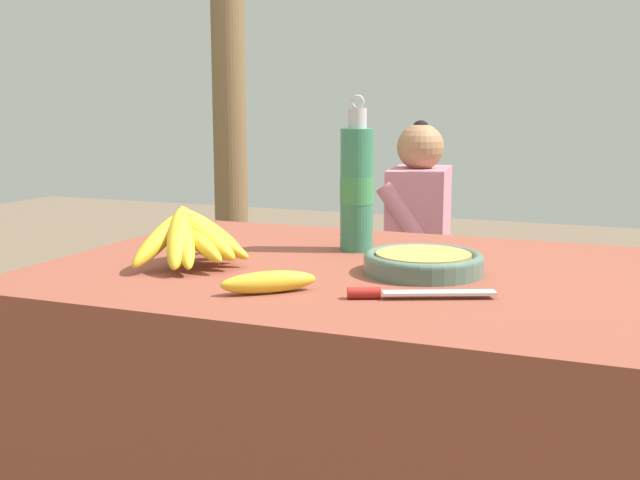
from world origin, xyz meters
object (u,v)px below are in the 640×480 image
knife (402,293)px  banana_bunch_green (632,288)px  banana_bunch_ripe (194,236)px  wooden_bench (478,307)px  loose_banana_front (269,282)px  seated_vendor (405,240)px  water_bottle (357,187)px  support_post_near (229,63)px  serving_bowl (423,262)px

knife → banana_bunch_green: 1.69m
banana_bunch_ripe → wooden_bench: 1.62m
loose_banana_front → knife: size_ratio=0.65×
loose_banana_front → banana_bunch_green: size_ratio=0.68×
loose_banana_front → seated_vendor: size_ratio=0.15×
water_bottle → seated_vendor: bearing=100.9°
banana_bunch_ripe → wooden_bench: (0.28, 1.52, -0.49)m
banana_bunch_ripe → seated_vendor: 1.50m
water_bottle → loose_banana_front: bearing=-91.0°
seated_vendor → water_bottle: bearing=93.7°
banana_bunch_ripe → banana_bunch_green: banana_bunch_ripe is taller
water_bottle → loose_banana_front: 0.44m
water_bottle → support_post_near: 1.84m
water_bottle → seated_vendor: 1.27m
knife → support_post_near: 2.29m
serving_bowl → banana_bunch_green: size_ratio=1.01×
serving_bowl → banana_bunch_green: serving_bowl is taller
knife → seated_vendor: 1.66m
water_bottle → loose_banana_front: size_ratio=2.21×
water_bottle → wooden_bench: size_ratio=0.19×
banana_bunch_green → banana_bunch_ripe: bearing=-117.9°
serving_bowl → loose_banana_front: serving_bowl is taller
banana_bunch_ripe → wooden_bench: size_ratio=0.16×
wooden_bench → support_post_near: support_post_near is taller
serving_bowl → support_post_near: 2.12m
wooden_bench → banana_bunch_ripe: bearing=-100.6°
banana_bunch_ripe → serving_bowl: 0.45m
loose_banana_front → banana_bunch_green: (0.57, 1.67, -0.33)m
knife → support_post_near: (-1.30, 1.82, 0.47)m
serving_bowl → banana_bunch_green: bearing=75.5°
seated_vendor → banana_bunch_ripe: bearing=82.4°
banana_bunch_ripe → knife: bearing=-12.6°
loose_banana_front → support_post_near: bearing=120.0°
seated_vendor → loose_banana_front: bearing=90.6°
serving_bowl → seated_vendor: 1.46m
wooden_bench → loose_banana_front: bearing=-91.7°
wooden_bench → banana_bunch_green: bearing=0.2°
wooden_bench → seated_vendor: bearing=-172.0°
serving_bowl → water_bottle: (-0.20, 0.18, 0.12)m
support_post_near → banana_bunch_ripe: bearing=-63.9°
serving_bowl → wooden_bench: 1.49m
water_bottle → knife: 0.46m
loose_banana_front → banana_bunch_green: bearing=71.1°
wooden_bench → seated_vendor: 0.37m
banana_bunch_ripe → support_post_near: support_post_near is taller
water_bottle → support_post_near: support_post_near is taller
serving_bowl → wooden_bench: size_ratio=0.13×
wooden_bench → banana_bunch_green: banana_bunch_green is taller
wooden_bench → seated_vendor: size_ratio=1.73×
serving_bowl → water_bottle: 0.29m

